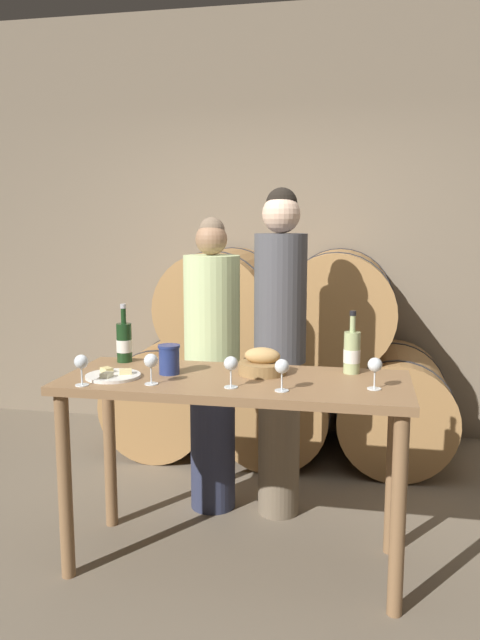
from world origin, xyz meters
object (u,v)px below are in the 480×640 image
tasting_table (235,408)px  blue_crock (169,358)px  wine_glass_left (151,362)px  wine_glass_far_right (375,366)px  wine_glass_center (231,365)px  wine_glass_right (282,368)px  cheese_plate (113,375)px  person_right (280,347)px  wine_glass_far_left (81,363)px  person_left (212,363)px  wine_bottle_white (352,352)px  wine_bottle_red (124,342)px  bread_basket (262,364)px

tasting_table → blue_crock: 0.38m
wine_glass_left → wine_glass_far_right: size_ratio=1.00×
wine_glass_center → wine_glass_left: bearing=-177.7°
blue_crock → wine_glass_right: same height
cheese_plate → wine_glass_center: size_ratio=1.83×
tasting_table → person_right: size_ratio=0.88×
wine_glass_far_left → wine_glass_far_right: bearing=8.5°
tasting_table → wine_glass_right: size_ratio=11.52×
person_left → wine_glass_center: person_left is taller
person_left → person_right: 0.39m
wine_bottle_white → wine_bottle_red: bearing=178.9°
wine_glass_far_left → tasting_table: bearing=22.2°
wine_glass_far_right → wine_glass_far_left: bearing=-171.5°
wine_bottle_white → cheese_plate: (-1.07, -0.30, -0.09)m
wine_glass_left → wine_glass_center: 0.35m
wine_glass_right → person_left: bearing=122.8°
person_right → wine_glass_far_right: (0.49, -0.65, 0.06)m
wine_glass_far_left → wine_glass_right: 0.87m
person_right → wine_glass_right: person_right is taller
wine_glass_center → person_right: bearing=81.4°
person_left → wine_glass_far_left: bearing=-114.4°
person_right → wine_glass_center: person_right is taller
wine_glass_left → wine_glass_far_right: 0.97m
bread_basket → blue_crock: bearing=-168.7°
cheese_plate → person_right: bearing=44.8°
wine_glass_far_left → wine_glass_far_right: same height
blue_crock → wine_glass_left: (-0.02, -0.20, 0.02)m
wine_bottle_red → cheese_plate: wine_bottle_red is taller
wine_glass_right → wine_bottle_white: bearing=53.5°
wine_bottle_red → wine_glass_left: wine_bottle_red is taller
person_right → wine_glass_left: (-0.47, -0.76, 0.06)m
wine_bottle_white → wine_glass_center: (-0.50, -0.37, -0.00)m
wine_bottle_red → wine_glass_right: (0.86, -0.40, -0.00)m
wine_bottle_red → bread_basket: size_ratio=1.32×
person_left → bread_basket: size_ratio=7.31×
blue_crock → wine_glass_far_right: size_ratio=1.01×
wine_glass_far_left → blue_crock: bearing=41.9°
tasting_table → wine_bottle_white: wine_bottle_white is taller
wine_bottle_red → blue_crock: 0.37m
person_left → wine_glass_center: bearing=-70.4°
person_left → wine_glass_right: bearing=-57.2°
bread_basket → wine_glass_far_right: wine_glass_far_right is taller
wine_glass_center → person_left: bearing=109.6°
wine_bottle_red → person_left: bearing=43.4°
bread_basket → wine_glass_far_right: (0.51, -0.18, 0.05)m
person_left → wine_glass_right: size_ratio=11.96×
wine_bottle_white → wine_glass_far_right: bearing=-69.6°
wine_bottle_red → wine_glass_far_right: size_ratio=2.17×
wine_glass_far_left → person_right: bearing=47.8°
blue_crock → wine_glass_far_left: size_ratio=1.01×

